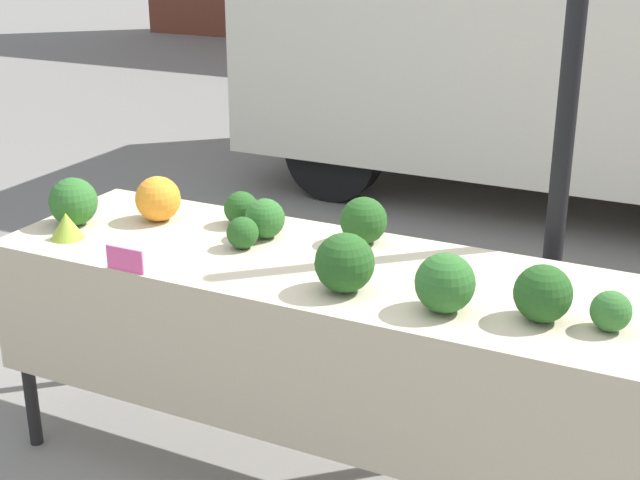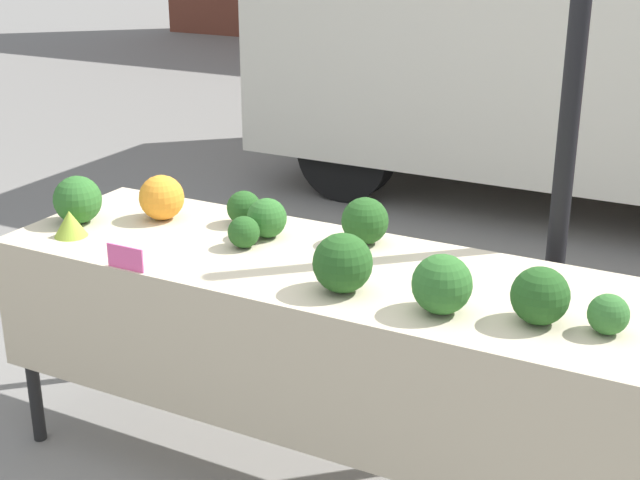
% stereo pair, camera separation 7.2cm
% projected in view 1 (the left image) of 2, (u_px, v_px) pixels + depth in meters
% --- Properties ---
extents(ground_plane, '(40.00, 40.00, 0.00)m').
position_uv_depth(ground_plane, '(320.00, 474.00, 3.30)').
color(ground_plane, gray).
extents(tent_pole, '(0.07, 0.07, 2.21)m').
position_uv_depth(tent_pole, '(561.00, 172.00, 3.10)').
color(tent_pole, black).
rests_on(tent_pole, ground_plane).
extents(parked_truck, '(4.65, 2.16, 2.30)m').
position_uv_depth(parked_truck, '(573.00, 22.00, 6.16)').
color(parked_truck, silver).
rests_on(parked_truck, ground_plane).
extents(market_table, '(2.30, 0.73, 0.85)m').
position_uv_depth(market_table, '(312.00, 298.00, 2.99)').
color(market_table, beige).
rests_on(market_table, ground_plane).
extents(orange_cauliflower, '(0.17, 0.17, 0.17)m').
position_uv_depth(orange_cauliflower, '(158.00, 199.00, 3.38)').
color(orange_cauliflower, orange).
rests_on(orange_cauliflower, market_table).
extents(romanesco_head, '(0.12, 0.12, 0.10)m').
position_uv_depth(romanesco_head, '(67.00, 226.00, 3.21)').
color(romanesco_head, '#93B238').
rests_on(romanesco_head, market_table).
extents(broccoli_head_0, '(0.11, 0.11, 0.11)m').
position_uv_depth(broccoli_head_0, '(242.00, 233.00, 3.11)').
color(broccoli_head_0, '#23511E').
rests_on(broccoli_head_0, market_table).
extents(broccoli_head_1, '(0.19, 0.19, 0.19)m').
position_uv_depth(broccoli_head_1, '(345.00, 263.00, 2.75)').
color(broccoli_head_1, '#23511E').
rests_on(broccoli_head_1, market_table).
extents(broccoli_head_2, '(0.15, 0.15, 0.15)m').
position_uv_depth(broccoli_head_2, '(265.00, 218.00, 3.21)').
color(broccoli_head_2, '#2D6628').
rests_on(broccoli_head_2, market_table).
extents(broccoli_head_3, '(0.17, 0.17, 0.17)m').
position_uv_depth(broccoli_head_3, '(543.00, 293.00, 2.55)').
color(broccoli_head_3, '#23511E').
rests_on(broccoli_head_3, market_table).
extents(broccoli_head_4, '(0.12, 0.12, 0.12)m').
position_uv_depth(broccoli_head_4, '(611.00, 311.00, 2.51)').
color(broccoli_head_4, '#336B2D').
rests_on(broccoli_head_4, market_table).
extents(broccoli_head_5, '(0.13, 0.13, 0.13)m').
position_uv_depth(broccoli_head_5, '(241.00, 208.00, 3.34)').
color(broccoli_head_5, '#23511E').
rests_on(broccoli_head_5, market_table).
extents(broccoli_head_6, '(0.18, 0.18, 0.18)m').
position_uv_depth(broccoli_head_6, '(445.00, 283.00, 2.61)').
color(broccoli_head_6, '#2D6628').
rests_on(broccoli_head_6, market_table).
extents(broccoli_head_7, '(0.17, 0.17, 0.17)m').
position_uv_depth(broccoli_head_7, '(364.00, 221.00, 3.15)').
color(broccoli_head_7, '#23511E').
rests_on(broccoli_head_7, market_table).
extents(broccoli_head_8, '(0.18, 0.18, 0.18)m').
position_uv_depth(broccoli_head_8, '(73.00, 202.00, 3.33)').
color(broccoli_head_8, '#2D6628').
rests_on(broccoli_head_8, market_table).
extents(price_sign, '(0.15, 0.01, 0.08)m').
position_uv_depth(price_sign, '(125.00, 260.00, 2.92)').
color(price_sign, '#F45B9E').
rests_on(price_sign, market_table).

